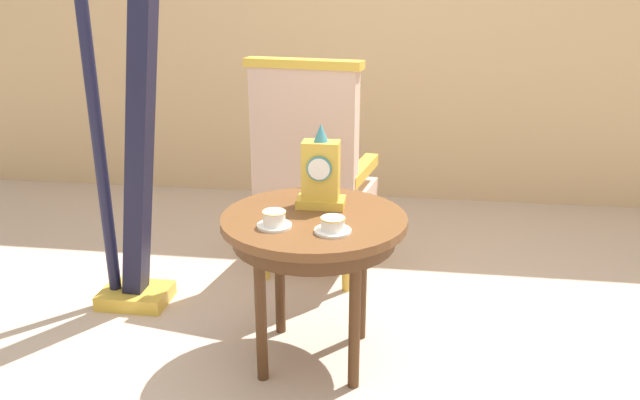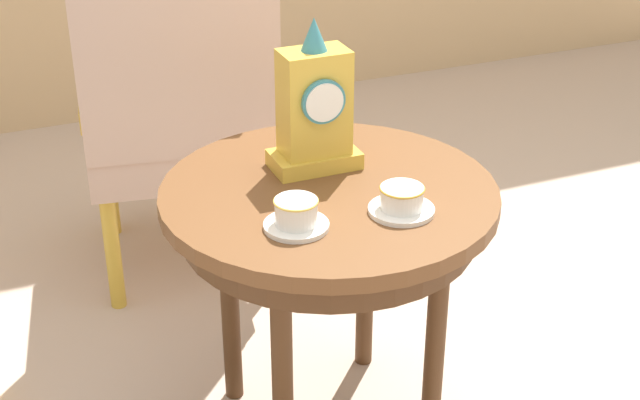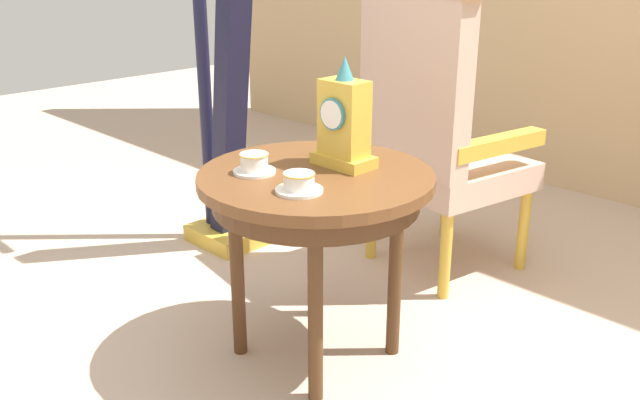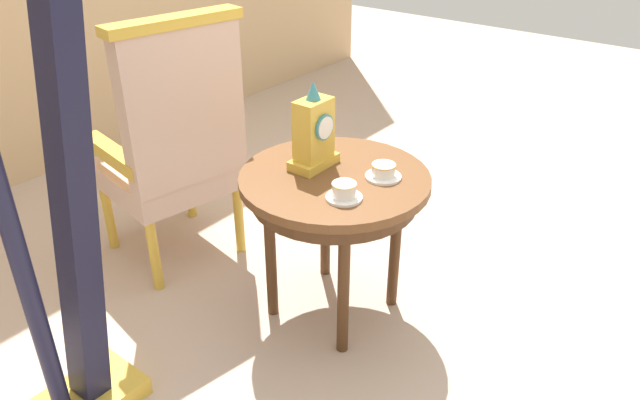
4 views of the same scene
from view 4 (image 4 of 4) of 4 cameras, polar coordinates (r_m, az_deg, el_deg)
name	(u,v)px [view 4 (image 4 of 4)]	position (r m, az deg, el deg)	size (l,w,h in m)	color
ground_plane	(364,304)	(2.60, 4.13, -9.75)	(10.00, 10.00, 0.00)	#BCA38E
side_table	(334,193)	(2.27, 1.36, 0.70)	(0.72, 0.72, 0.62)	brown
teacup_left	(344,192)	(2.07, 2.29, 0.80)	(0.13, 0.13, 0.06)	white
teacup_right	(383,172)	(2.22, 6.01, 2.68)	(0.13, 0.13, 0.06)	white
mantel_clock	(314,133)	(2.25, -0.58, 6.31)	(0.19, 0.11, 0.34)	gold
armchair	(174,142)	(2.66, -13.59, 5.31)	(0.62, 0.62, 1.14)	#CCA893
harp	(57,217)	(1.91, -23.54, -1.52)	(0.40, 0.24, 1.82)	gold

